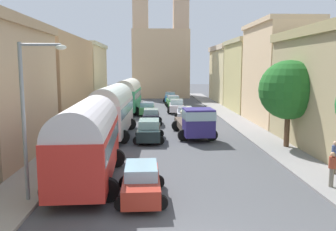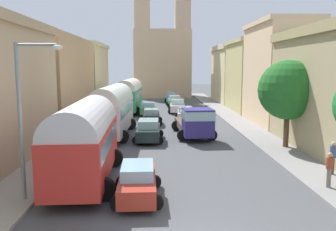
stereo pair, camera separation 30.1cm
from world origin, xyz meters
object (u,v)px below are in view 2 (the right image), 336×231
Objects in this scene: parked_bus_1 at (112,108)px; car_3 at (172,97)px; parked_bus_0 at (85,138)px; pedestrian_1 at (329,168)px; parked_bus_2 at (129,94)px; streetlamp_near at (26,108)px; car_1 at (177,106)px; pedestrian_0 at (333,156)px; car_4 at (138,181)px; car_5 at (149,130)px; car_7 at (148,109)px; car_2 at (174,101)px; car_6 at (151,117)px; car_0 at (185,114)px; cargo_truck_0 at (194,122)px.

car_3 is at bearing 77.68° from parked_bus_1.
parked_bus_0 is 11.49m from pedestrian_1.
parked_bus_2 is 13.43m from car_3.
streetlamp_near reaches higher than car_3.
pedestrian_1 reaches higher than car_1.
parked_bus_1 is at bearing 131.33° from pedestrian_1.
parked_bus_1 is 0.96× the size of parked_bus_2.
parked_bus_0 is 12.52m from pedestrian_0.
car_4 is (-3.13, -40.99, -0.05)m from car_3.
pedestrian_1 reaches higher than car_4.
car_1 is 16.68m from car_5.
car_4 is 11.81m from car_5.
car_7 is (2.36, 23.84, -1.42)m from parked_bus_0.
car_2 is 35.89m from streetlamp_near.
car_7 is at bearing 94.72° from car_6.
car_0 is 12.83m from car_2.
car_7 is at bearing 84.35° from parked_bus_0.
streetlamp_near is (-1.78, -2.51, 1.76)m from parked_bus_0.
parked_bus_2 is (0.16, 15.16, -0.02)m from parked_bus_1.
parked_bus_1 is 27.87m from car_3.
car_2 is 2.28× the size of pedestrian_0.
car_0 is at bearing -46.20° from car_7.
car_2 is 9.26m from car_7.
parked_bus_1 is 2.19× the size of car_3.
cargo_truck_0 is 3.80m from car_5.
streetlamp_near is (-14.25, -2.94, 2.87)m from pedestrian_0.
car_5 is at bearing -88.13° from car_7.
parked_bus_0 reaches higher than car_1.
parked_bus_2 reaches higher than car_5.
car_7 reaches higher than car_4.
car_6 is (2.92, 17.08, -1.40)m from parked_bus_0.
streetlamp_near reaches higher than parked_bus_2.
car_1 is 12.80m from car_3.
car_4 is 1.10× the size of car_6.
pedestrian_0 is at bearing -80.12° from car_3.
streetlamp_near is (-7.68, -34.91, 3.15)m from car_2.
pedestrian_0 is at bearing 11.67° from streetlamp_near.
car_6 is (-2.87, -21.67, -0.03)m from car_3.
parked_bus_2 is 1.48× the size of streetlamp_near.
car_5 is 1.18× the size of car_6.
car_7 is 26.87m from streetlamp_near.
parked_bus_2 is at bearing 111.87° from pedestrian_1.
car_7 is (-0.47, 14.29, -0.05)m from car_5.
car_4 is (-3.79, -12.84, -0.54)m from cargo_truck_0.
parked_bus_1 is 2.20× the size of car_2.
car_6 is (3.07, 5.53, -1.49)m from parked_bus_1.
pedestrian_0 is at bearing -75.72° from car_1.
parked_bus_2 is 9.71m from car_0.
pedestrian_1 reaches higher than car_2.
parked_bus_0 is at bearing 54.66° from streetlamp_near.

